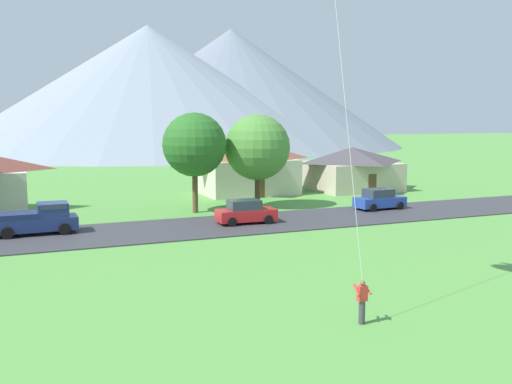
# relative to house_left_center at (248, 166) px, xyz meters

# --- Properties ---
(road_strip) EXTENTS (160.00, 7.75, 0.08)m
(road_strip) POSITION_rel_house_left_center_xyz_m (-13.16, -15.20, -2.72)
(road_strip) COLOR #38383D
(road_strip) RESTS_ON ground
(mountain_west_ridge) EXTENTS (88.07, 88.07, 27.82)m
(mountain_west_ridge) POSITION_rel_house_left_center_xyz_m (7.23, 78.80, 11.15)
(mountain_west_ridge) COLOR gray
(mountain_west_ridge) RESTS_ON ground
(mountain_central_ridge) EXTENTS (85.86, 85.86, 29.55)m
(mountain_central_ridge) POSITION_rel_house_left_center_xyz_m (30.51, 88.25, 12.02)
(mountain_central_ridge) COLOR slate
(mountain_central_ridge) RESTS_ON ground
(house_left_center) EXTENTS (9.57, 6.68, 5.33)m
(house_left_center) POSITION_rel_house_left_center_xyz_m (0.00, 0.00, 0.00)
(house_left_center) COLOR beige
(house_left_center) RESTS_ON ground
(house_rightmost) EXTENTS (8.91, 8.38, 4.47)m
(house_rightmost) POSITION_rel_house_left_center_xyz_m (11.21, -1.12, -0.45)
(house_rightmost) COLOR beige
(house_rightmost) RESTS_ON ground
(tree_center) EXTENTS (5.07, 5.07, 7.97)m
(tree_center) POSITION_rel_house_left_center_xyz_m (-8.10, -8.90, 2.66)
(tree_center) COLOR brown
(tree_center) RESTS_ON ground
(tree_right_of_center) EXTENTS (5.47, 5.47, 7.84)m
(tree_right_of_center) POSITION_rel_house_left_center_xyz_m (-2.60, -8.62, 2.34)
(tree_right_of_center) COLOR #4C3823
(tree_right_of_center) RESTS_ON ground
(parked_car_red_mid_west) EXTENTS (4.27, 2.21, 1.68)m
(parked_car_red_mid_west) POSITION_rel_house_left_center_xyz_m (-6.23, -15.17, -1.89)
(parked_car_red_mid_west) COLOR red
(parked_car_red_mid_west) RESTS_ON road_strip
(parked_car_blue_mid_east) EXTENTS (4.28, 2.24, 1.68)m
(parked_car_blue_mid_east) POSITION_rel_house_left_center_xyz_m (6.27, -13.44, -1.89)
(parked_car_blue_mid_east) COLOR #2847A8
(parked_car_blue_mid_east) RESTS_ON road_strip
(pickup_truck_navy_east_side) EXTENTS (5.22, 2.37, 1.99)m
(pickup_truck_navy_east_side) POSITION_rel_house_left_center_xyz_m (-20.10, -13.56, -1.70)
(pickup_truck_navy_east_side) COLOR navy
(pickup_truck_navy_east_side) RESTS_ON road_strip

